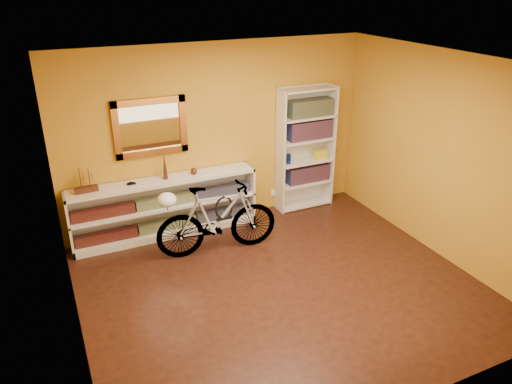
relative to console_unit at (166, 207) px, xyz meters
name	(u,v)px	position (x,y,z in m)	size (l,w,h in m)	color
floor	(281,287)	(0.87, -1.81, -0.43)	(4.50, 4.00, 0.01)	black
ceiling	(286,64)	(0.87, -1.81, 2.18)	(4.50, 4.00, 0.01)	silver
back_wall	(218,135)	(0.87, 0.19, 0.88)	(4.50, 0.01, 2.60)	#BB831C
left_wall	(63,228)	(-1.38, -1.81, 0.88)	(0.01, 4.00, 2.60)	#BB831C
right_wall	(442,157)	(3.13, -1.81, 0.88)	(0.01, 4.00, 2.60)	#BB831C
gilt_mirror	(151,127)	(-0.08, 0.15, 1.12)	(0.98, 0.06, 0.78)	#99561B
wall_socket	(274,192)	(1.77, 0.17, -0.17)	(0.09, 0.01, 0.09)	silver
console_unit	(166,207)	(0.00, 0.00, 0.00)	(2.60, 0.35, 0.85)	silver
cd_row_lower	(167,224)	(0.00, -0.02, -0.26)	(2.50, 0.13, 0.14)	black
cd_row_upper	(165,201)	(0.00, -0.02, 0.11)	(2.50, 0.13, 0.14)	navy
model_ship	(85,180)	(-1.00, 0.00, 0.60)	(0.29, 0.11, 0.34)	#3B1A10
toy_car	(132,184)	(-0.43, 0.00, 0.43)	(0.00, 0.00, 0.00)	black
bronze_ornament	(165,165)	(0.03, 0.00, 0.62)	(0.07, 0.07, 0.39)	#512B1B
decorative_orb	(194,171)	(0.44, 0.00, 0.47)	(0.09, 0.09, 0.09)	#512B1B
bookcase	(305,149)	(2.23, 0.03, 0.52)	(0.90, 0.30, 1.90)	silver
book_row_a	(307,173)	(2.28, 0.03, 0.12)	(0.70, 0.22, 0.26)	maroon
book_row_b	(309,129)	(2.28, 0.03, 0.83)	(0.70, 0.22, 0.28)	maroon
book_row_c	(310,108)	(2.28, 0.03, 1.16)	(0.70, 0.22, 0.25)	#174951
travel_mug	(289,159)	(1.93, 0.01, 0.42)	(0.07, 0.07, 0.16)	navy
red_tin	(294,111)	(2.03, 0.06, 1.14)	(0.15, 0.15, 0.19)	maroon
yellow_bag	(320,154)	(2.48, -0.01, 0.41)	(0.19, 0.13, 0.15)	yellow
bicycle	(217,219)	(0.49, -0.74, 0.06)	(1.64, 0.43, 0.97)	silver
helmet	(167,200)	(-0.14, -0.67, 0.43)	(0.24, 0.23, 0.18)	white
u_lock	(224,208)	(0.59, -0.75, 0.20)	(0.25, 0.25, 0.03)	black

